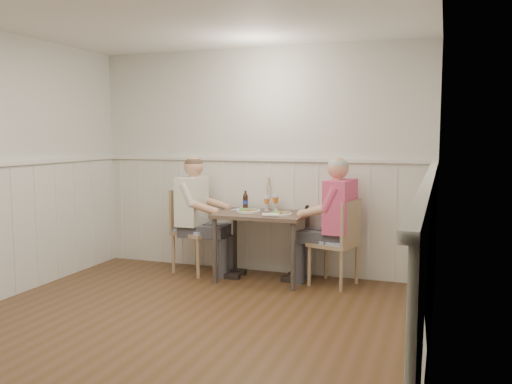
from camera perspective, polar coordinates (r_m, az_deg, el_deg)
ground_plane at (r=4.56m, az=-9.27°, el=-14.62°), size 4.50×4.50×0.00m
room_shell at (r=4.27m, az=-9.62°, el=4.83°), size 4.04×4.54×2.60m
wainscot at (r=4.97m, az=-5.62°, el=-4.59°), size 4.00×4.49×1.34m
dining_table at (r=5.96m, az=0.63°, el=-3.13°), size 0.98×0.70×0.75m
chair_right at (r=5.81m, az=8.67°, el=-4.96°), size 0.54×0.54×0.92m
chair_left at (r=6.39m, az=-6.62°, el=-3.71°), size 0.58×0.58×0.97m
man_in_pink at (r=5.80m, az=8.40°, el=-4.14°), size 0.69×0.48×1.39m
diner_cream at (r=6.28m, az=-6.39°, el=-3.38°), size 0.64×0.45×1.38m
plate_man at (r=5.81m, az=2.54°, el=-2.21°), size 0.24×0.24×0.06m
plate_diner at (r=6.01m, az=-0.94°, el=-1.93°), size 0.26×0.26×0.06m
beer_glass_a at (r=6.15m, az=2.07°, el=-0.82°), size 0.07×0.07×0.18m
beer_glass_b at (r=6.13m, az=1.13°, el=-0.94°), size 0.06×0.06×0.16m
beer_bottle at (r=6.22m, az=-1.12°, el=-0.95°), size 0.06×0.06×0.22m
rolled_napkin at (r=5.65m, az=1.55°, el=-2.44°), size 0.18×0.07×0.04m
grass_vase at (r=6.23m, az=1.12°, el=-0.22°), size 0.04×0.04×0.39m
gingham_mat at (r=6.18m, az=-0.96°, el=-1.87°), size 0.33×0.28×0.01m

